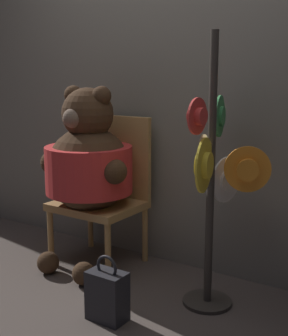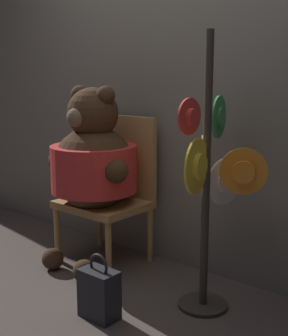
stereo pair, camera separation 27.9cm
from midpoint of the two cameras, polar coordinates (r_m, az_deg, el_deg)
name	(u,v)px [view 2 (the right image)]	position (r m, az deg, el deg)	size (l,w,h in m)	color
ground_plane	(116,293)	(2.90, -0.63, -15.02)	(14.00, 14.00, 0.00)	#4C423D
wall_back	(183,82)	(3.13, 7.35, 10.41)	(8.00, 0.10, 2.48)	slate
chair	(112,186)	(3.25, -1.45, -2.27)	(0.56, 0.47, 1.00)	#B2844C
teddy_bear	(93,163)	(3.09, -3.67, 0.62)	(0.69, 0.61, 1.22)	#3D2819
hat_display_rack	(211,178)	(2.55, 11.26, -1.23)	(0.48, 0.58, 1.51)	#332D28
handbag_on_ground	(99,293)	(2.58, -2.31, -15.07)	(0.21, 0.13, 0.36)	#232328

